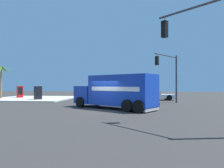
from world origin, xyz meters
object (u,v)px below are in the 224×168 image
object	(u,v)px
pickup_white	(155,95)
palm_tree_far	(1,75)
traffic_light_primary	(216,40)
vending_machine_red	(38,93)
delivery_truck	(116,91)
traffic_light_secondary	(170,71)
vending_machine_blue	(20,92)

from	to	relation	value
pickup_white	palm_tree_far	size ratio (longest dim) A/B	1.08
traffic_light_primary	vending_machine_red	xyz separation A→B (m)	(17.24, 17.34, -3.18)
delivery_truck	palm_tree_far	size ratio (longest dim) A/B	1.66
pickup_white	palm_tree_far	xyz separation A→B (m)	(-0.66, 23.18, 2.91)
traffic_light_primary	traffic_light_secondary	distance (m)	14.04
traffic_light_primary	vending_machine_blue	distance (m)	30.64
delivery_truck	pickup_white	world-z (taller)	delivery_truck
traffic_light_primary	vending_machine_blue	xyz separation A→B (m)	(20.87, 22.20, -3.18)
traffic_light_secondary	delivery_truck	bearing A→B (deg)	134.78
delivery_truck	palm_tree_far	distance (m)	21.52
traffic_light_secondary	vending_machine_red	world-z (taller)	traffic_light_secondary
vending_machine_red	palm_tree_far	world-z (taller)	palm_tree_far
vending_machine_blue	palm_tree_far	size ratio (longest dim) A/B	0.38
delivery_truck	palm_tree_far	xyz separation A→B (m)	(10.58, 18.62, 2.07)
delivery_truck	palm_tree_far	world-z (taller)	palm_tree_far
delivery_truck	traffic_light_secondary	bearing A→B (deg)	-45.22
traffic_light_secondary	vending_machine_blue	size ratio (longest dim) A/B	3.08
vending_machine_blue	palm_tree_far	bearing A→B (deg)	134.95
vending_machine_blue	palm_tree_far	distance (m)	3.74
pickup_white	vending_machine_blue	size ratio (longest dim) A/B	2.89
traffic_light_primary	pickup_white	world-z (taller)	traffic_light_primary
traffic_light_primary	traffic_light_secondary	xyz separation A→B (m)	(14.03, -0.21, -0.46)
traffic_light_secondary	palm_tree_far	xyz separation A→B (m)	(4.92, 24.33, -0.15)
traffic_light_secondary	pickup_white	bearing A→B (deg)	11.67
traffic_light_secondary	palm_tree_far	bearing A→B (deg)	78.58
pickup_white	delivery_truck	bearing A→B (deg)	157.94
vending_machine_red	vending_machine_blue	xyz separation A→B (m)	(3.63, 4.86, 0.00)
vending_machine_blue	delivery_truck	bearing A→B (deg)	-126.83
pickup_white	vending_machine_red	distance (m)	16.57
traffic_light_secondary	traffic_light_primary	bearing A→B (deg)	179.16
vending_machine_red	palm_tree_far	xyz separation A→B (m)	(1.70, 6.79, 2.57)
delivery_truck	vending_machine_blue	size ratio (longest dim) A/B	4.42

